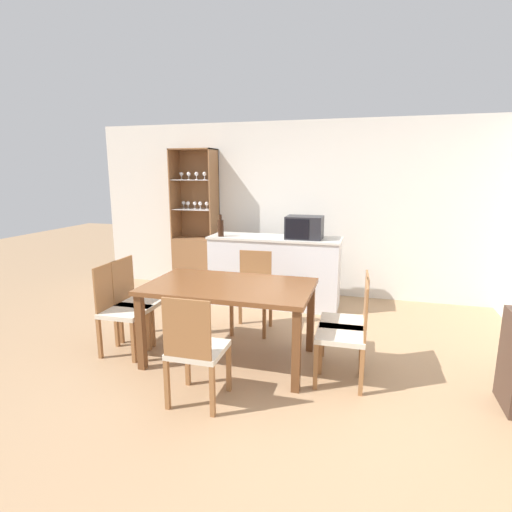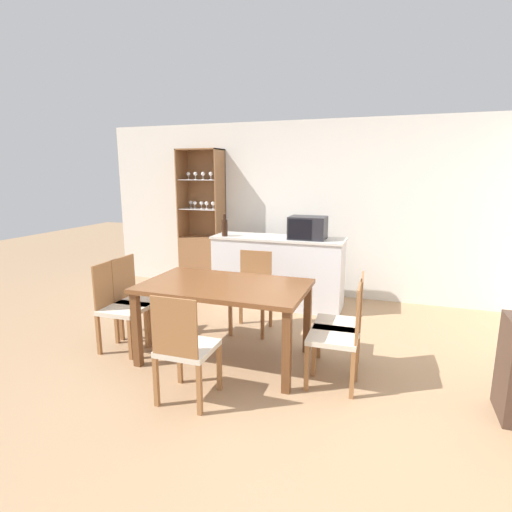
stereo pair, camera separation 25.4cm
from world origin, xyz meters
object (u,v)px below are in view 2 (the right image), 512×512
Objects in this scene: dining_chair_side_right_near at (339,335)px; dining_chair_side_left_far at (137,299)px; display_cabinet at (203,249)px; microwave at (308,228)px; dining_chair_side_left_near at (120,307)px; dining_chair_head_near at (185,348)px; dining_chair_side_right_far at (343,323)px; dining_table at (225,293)px; wine_bottle at (225,227)px; dining_chair_head_far at (252,292)px.

dining_chair_side_left_far is at bearing 81.63° from dining_chair_side_right_near.
display_cabinet reaches higher than microwave.
display_cabinet is 2.40m from dining_chair_side_left_near.
dining_chair_head_near is 1.29m from dining_chair_side_right_near.
display_cabinet reaches higher than dining_chair_side_right_far.
dining_chair_head_near is 1.00× the size of dining_chair_side_left_near.
dining_table is 5.26× the size of wine_bottle.
dining_chair_head_far and dining_chair_side_right_far have the same top height.
display_cabinet is at bearing -49.98° from dining_chair_head_far.
dining_chair_side_right_far and dining_chair_side_left_near have the same top height.
wine_bottle is (-0.69, 0.80, 0.62)m from dining_chair_head_far.
display_cabinet is at bearing 135.96° from wine_bottle.
dining_chair_side_left_far is 1.46m from dining_chair_head_near.
microwave reaches higher than dining_chair_side_left_near.
dining_chair_head_near is 3.05× the size of wine_bottle.
dining_chair_head_near is 1.94× the size of microwave.
dining_chair_side_left_near is (-2.23, -0.00, 0.00)m from dining_chair_side_right_near.
dining_chair_side_right_far is at bearing -38.89° from wine_bottle.
dining_chair_side_right_near and dining_chair_head_far have the same top height.
dining_chair_side_right_near is at bearing -43.95° from wine_bottle.
dining_chair_side_left_far is 1.29m from dining_chair_head_far.
dining_chair_side_right_far is (2.23, 0.00, 0.00)m from dining_chair_side_left_far.
dining_chair_side_left_near reaches higher than dining_table.
dining_chair_side_left_near is at bearing -172.72° from dining_table.
dining_chair_head_near is (1.12, -0.94, 0.00)m from dining_chair_side_left_far.
dining_chair_side_left_near is 3.05× the size of wine_bottle.
microwave is (0.43, 1.74, 0.43)m from dining_table.
dining_chair_side_left_far and dining_chair_head_far have the same top height.
dining_chair_head_near is at bearing 119.30° from dining_chair_side_right_near.
dining_chair_side_left_near is at bearing -0.69° from dining_chair_side_left_far.
dining_chair_side_left_near is (-1.12, -0.14, -0.22)m from dining_table.
dining_chair_side_left_far is at bearing -83.52° from display_cabinet.
dining_chair_side_right_near is 2.58m from wine_bottle.
wine_bottle is (0.43, 1.46, 0.62)m from dining_chair_side_left_far.
dining_chair_side_left_far and dining_chair_side_right_far have the same top height.
dining_chair_side_right_near is 1.00× the size of dining_chair_side_right_far.
display_cabinet reaches higher than dining_table.
dining_chair_side_right_far is (1.12, 0.14, -0.22)m from dining_table.
microwave is at bearing 139.12° from dining_chair_side_left_near.
wine_bottle is (-1.81, 1.74, 0.62)m from dining_chair_side_right_near.
dining_table is at bearing 94.44° from dining_chair_side_right_far.
dining_chair_head_far is 1.22m from microwave.
microwave reaches higher than dining_chair_side_right_near.
dining_chair_head_far is at bearing -46.93° from display_cabinet.
display_cabinet is 2.62m from dining_table.
display_cabinet is at bearing 113.32° from dining_chair_head_near.
dining_chair_side_right_far is 3.05× the size of wine_bottle.
dining_chair_head_far is at bearing 90.18° from dining_table.
display_cabinet is 1.37× the size of dining_table.
dining_chair_side_right_far is 2.40m from wine_bottle.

